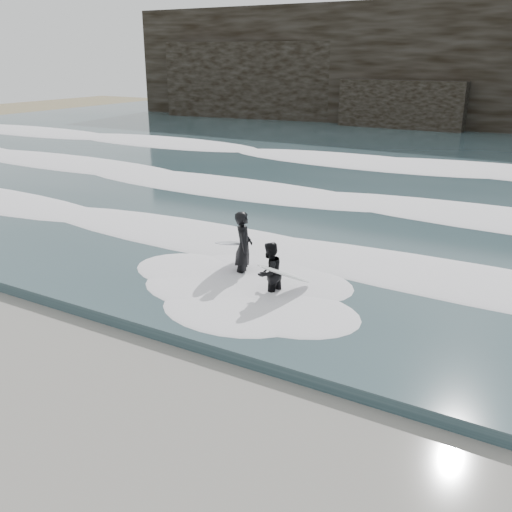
% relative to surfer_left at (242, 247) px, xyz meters
% --- Properties ---
extents(ground, '(120.00, 120.00, 0.00)m').
position_rel_surfer_left_xyz_m(ground, '(1.88, -6.90, -1.00)').
color(ground, olive).
rests_on(ground, ground).
extents(sea, '(90.00, 52.00, 0.30)m').
position_rel_surfer_left_xyz_m(sea, '(1.88, 22.10, -0.85)').
color(sea, '#2F444A').
rests_on(sea, ground).
extents(foam_near, '(60.00, 3.20, 0.20)m').
position_rel_surfer_left_xyz_m(foam_near, '(1.88, 2.10, -0.60)').
color(foam_near, white).
rests_on(foam_near, sea).
extents(foam_mid, '(60.00, 4.00, 0.24)m').
position_rel_surfer_left_xyz_m(foam_mid, '(1.88, 9.10, -0.58)').
color(foam_mid, white).
rests_on(foam_mid, sea).
extents(foam_far, '(60.00, 4.80, 0.30)m').
position_rel_surfer_left_xyz_m(foam_far, '(1.88, 18.10, -0.55)').
color(foam_far, white).
rests_on(foam_far, sea).
extents(surfer_left, '(1.21, 2.03, 2.00)m').
position_rel_surfer_left_xyz_m(surfer_left, '(0.00, 0.00, 0.00)').
color(surfer_left, black).
rests_on(surfer_left, ground).
extents(surfer_right, '(1.33, 1.80, 1.59)m').
position_rel_surfer_left_xyz_m(surfer_right, '(1.38, -0.86, -0.20)').
color(surfer_right, black).
rests_on(surfer_right, ground).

